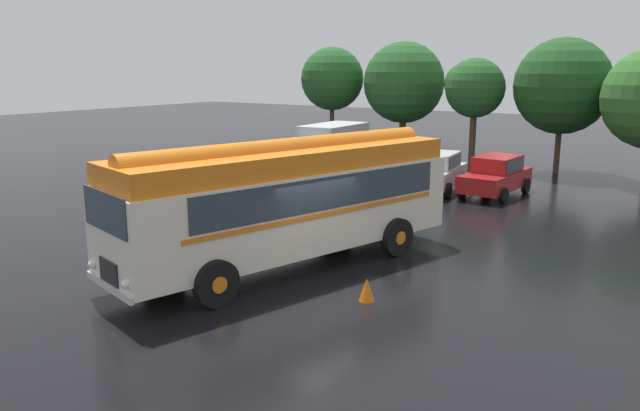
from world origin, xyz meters
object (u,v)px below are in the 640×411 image
object	(u,v)px
car_mid_right	(496,176)
traffic_cone	(367,290)
car_near_left	(375,166)
vintage_bus	(288,198)
car_mid_left	(437,171)
box_van	(326,148)

from	to	relation	value
car_mid_right	traffic_cone	distance (m)	13.72
car_near_left	traffic_cone	xyz separation A→B (m)	(7.04, -13.06, -0.57)
vintage_bus	traffic_cone	distance (m)	3.66
car_near_left	car_mid_right	bearing A→B (deg)	5.76
car_near_left	car_mid_left	bearing A→B (deg)	2.87
vintage_bus	traffic_cone	size ratio (longest dim) A/B	18.87
car_near_left	traffic_cone	size ratio (longest dim) A/B	7.93
car_mid_left	box_van	world-z (taller)	box_van
vintage_bus	car_near_left	distance (m)	12.62
box_van	car_mid_left	bearing A→B (deg)	-5.09
vintage_bus	car_mid_left	size ratio (longest dim) A/B	2.37
car_near_left	car_mid_left	distance (m)	2.99
car_mid_left	box_van	bearing A→B (deg)	174.91
box_van	vintage_bus	bearing A→B (deg)	-60.64
car_near_left	box_van	xyz separation A→B (m)	(-3.15, 0.70, 0.52)
vintage_bus	car_near_left	world-z (taller)	vintage_bus
car_mid_left	box_van	distance (m)	6.18
box_van	car_mid_right	bearing A→B (deg)	-0.95
vintage_bus	car_near_left	size ratio (longest dim) A/B	2.38
traffic_cone	vintage_bus	bearing A→B (deg)	159.97
car_near_left	car_mid_left	size ratio (longest dim) A/B	0.99
traffic_cone	car_near_left	bearing A→B (deg)	118.33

